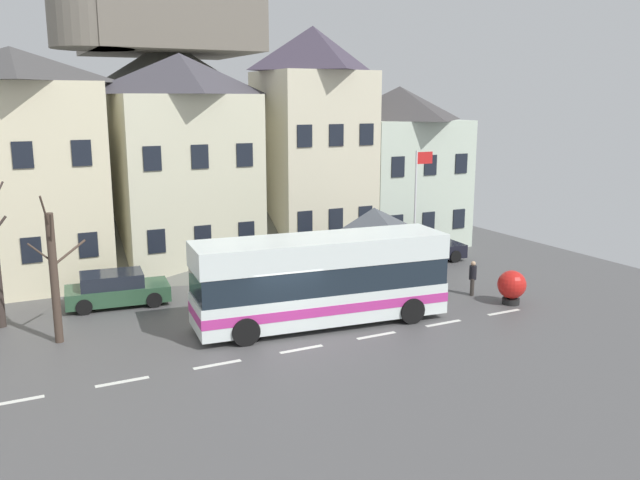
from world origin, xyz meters
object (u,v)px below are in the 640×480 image
(townhouse_03, at_px, (313,143))
(pedestrian_02, at_px, (409,272))
(pedestrian_00, at_px, (473,277))
(bare_tree_00, at_px, (54,276))
(townhouse_01, at_px, (20,168))
(townhouse_02, at_px, (183,163))
(townhouse_04, at_px, (398,166))
(transit_bus, at_px, (321,281))
(pedestrian_01, at_px, (410,277))
(parked_car_00, at_px, (422,248))
(parked_car_03, at_px, (323,261))
(parked_car_01, at_px, (116,289))
(public_bench, at_px, (365,265))
(harbour_buoy, at_px, (512,286))
(bus_shelter, at_px, (374,222))
(flagpole, at_px, (417,203))
(hilltop_castle, at_px, (171,124))

(townhouse_03, xyz_separation_m, pedestrian_02, (0.66, -8.44, -5.26))
(pedestrian_00, bearing_deg, bare_tree_00, 173.26)
(townhouse_01, relative_size, townhouse_02, 1.01)
(bare_tree_00, bearing_deg, townhouse_04, 24.26)
(transit_bus, height_order, pedestrian_01, transit_bus)
(townhouse_03, height_order, parked_car_00, townhouse_03)
(townhouse_04, relative_size, bare_tree_00, 1.72)
(townhouse_04, height_order, pedestrian_01, townhouse_04)
(townhouse_04, bearing_deg, parked_car_03, -146.41)
(parked_car_01, xyz_separation_m, pedestrian_00, (14.17, -5.50, 0.12))
(parked_car_01, bearing_deg, bare_tree_00, -120.31)
(parked_car_01, height_order, bare_tree_00, bare_tree_00)
(public_bench, bearing_deg, parked_car_00, 13.69)
(pedestrian_01, height_order, harbour_buoy, pedestrian_01)
(parked_car_03, xyz_separation_m, pedestrian_00, (4.31, -5.98, 0.11))
(townhouse_03, height_order, public_bench, townhouse_03)
(pedestrian_00, relative_size, pedestrian_01, 0.97)
(transit_bus, bearing_deg, townhouse_02, 106.41)
(parked_car_00, bearing_deg, townhouse_04, 77.69)
(parked_car_00, bearing_deg, townhouse_01, 170.47)
(parked_car_00, bearing_deg, pedestrian_00, -99.99)
(townhouse_03, relative_size, pedestrian_02, 8.05)
(parked_car_00, bearing_deg, bus_shelter, -143.26)
(parked_car_00, relative_size, pedestrian_02, 2.96)
(parked_car_03, height_order, bare_tree_00, bare_tree_00)
(parked_car_00, bearing_deg, townhouse_02, 163.49)
(pedestrian_00, xyz_separation_m, pedestrian_01, (-2.45, 1.24, 0.03))
(bus_shelter, distance_m, flagpole, 2.91)
(parked_car_03, bearing_deg, pedestrian_02, 123.70)
(townhouse_02, relative_size, bus_shelter, 2.90)
(parked_car_01, height_order, harbour_buoy, harbour_buoy)
(townhouse_04, height_order, transit_bus, townhouse_04)
(townhouse_02, height_order, transit_bus, townhouse_02)
(townhouse_01, distance_m, bus_shelter, 16.25)
(townhouse_02, bearing_deg, townhouse_04, 1.34)
(townhouse_01, xyz_separation_m, parked_car_03, (12.83, -5.10, -4.65))
(parked_car_00, distance_m, flagpole, 4.17)
(bare_tree_00, bearing_deg, parked_car_03, 17.84)
(pedestrian_02, bearing_deg, parked_car_03, 120.23)
(townhouse_02, relative_size, flagpole, 1.75)
(transit_bus, relative_size, bus_shelter, 2.69)
(transit_bus, distance_m, pedestrian_00, 7.68)
(pedestrian_01, relative_size, harbour_buoy, 1.10)
(hilltop_castle, xyz_separation_m, pedestrian_01, (3.78, -25.58, -5.79))
(transit_bus, bearing_deg, pedestrian_02, 28.77)
(townhouse_02, xyz_separation_m, pedestrian_01, (7.27, -9.43, -4.47))
(transit_bus, bearing_deg, parked_car_01, 143.56)
(parked_car_03, height_order, pedestrian_00, pedestrian_00)
(townhouse_01, xyz_separation_m, hilltop_castle, (10.92, 15.73, 1.27))
(parked_car_01, height_order, flagpole, flagpole)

